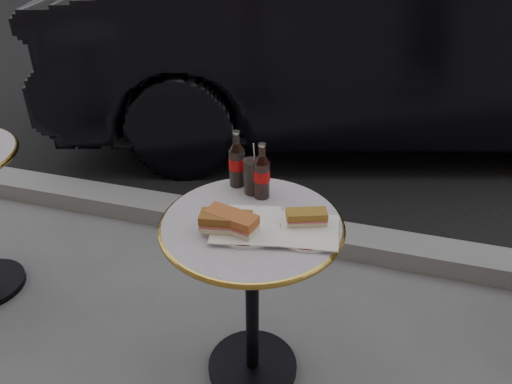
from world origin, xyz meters
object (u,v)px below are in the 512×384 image
(plate_right, at_px, (308,232))
(cola_glass, at_px, (253,176))
(bistro_table, at_px, (252,303))
(cola_bottle_right, at_px, (262,171))
(parked_car, at_px, (381,35))
(plate_left, at_px, (246,226))
(cola_bottle_left, at_px, (237,159))

(plate_right, distance_m, cola_glass, 0.32)
(bistro_table, bearing_deg, cola_bottle_right, 94.19)
(cola_glass, height_order, parked_car, parked_car)
(cola_glass, bearing_deg, plate_left, -78.59)
(cola_bottle_left, xyz_separation_m, parked_car, (0.35, 2.27, -0.08))
(cola_bottle_left, bearing_deg, cola_bottle_right, -26.45)
(bistro_table, xyz_separation_m, cola_bottle_left, (-0.12, 0.22, 0.48))
(plate_right, height_order, parked_car, parked_car)
(cola_glass, bearing_deg, cola_bottle_left, 152.53)
(parked_car, bearing_deg, plate_right, 162.47)
(plate_right, distance_m, cola_bottle_left, 0.40)
(plate_right, bearing_deg, cola_bottle_left, 143.55)
(bistro_table, height_order, parked_car, parked_car)
(parked_car, bearing_deg, plate_left, 157.99)
(plate_left, distance_m, plate_right, 0.20)
(cola_bottle_left, height_order, parked_car, parked_car)
(bistro_table, height_order, cola_bottle_left, cola_bottle_left)
(bistro_table, relative_size, cola_glass, 5.52)
(cola_glass, relative_size, parked_car, 0.03)
(cola_bottle_left, bearing_deg, plate_left, -65.90)
(plate_right, bearing_deg, parked_car, 89.06)
(plate_right, height_order, cola_bottle_right, cola_bottle_right)
(plate_left, height_order, cola_glass, cola_glass)
(cola_bottle_left, bearing_deg, plate_right, -36.45)
(bistro_table, xyz_separation_m, plate_right, (0.19, -0.01, 0.37))
(plate_left, bearing_deg, cola_glass, 101.41)
(plate_left, bearing_deg, parked_car, 84.57)
(cola_bottle_left, distance_m, cola_glass, 0.09)
(bistro_table, distance_m, cola_bottle_left, 0.54)
(parked_car, bearing_deg, bistro_table, 158.07)
(parked_car, bearing_deg, cola_glass, 156.38)
(plate_left, relative_size, plate_right, 1.13)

